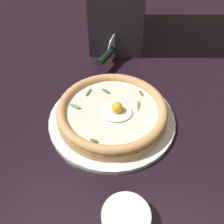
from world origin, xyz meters
name	(u,v)px	position (x,y,z in m)	size (l,w,h in m)	color
ground_plane	(92,131)	(0.00, 0.00, -0.01)	(2.40, 2.40, 0.03)	black
pizza_plate	(112,119)	(0.05, 0.03, 0.01)	(0.33, 0.33, 0.01)	white
pizza	(112,112)	(0.05, 0.03, 0.03)	(0.28, 0.28, 0.06)	tan
side_bowl	(126,218)	(0.11, -0.23, 0.02)	(0.09, 0.09, 0.03)	white
pizza_cutter	(108,52)	(0.00, 0.29, 0.04)	(0.06, 0.15, 0.09)	silver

